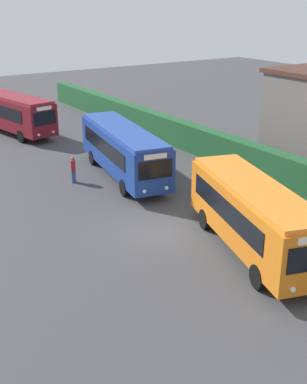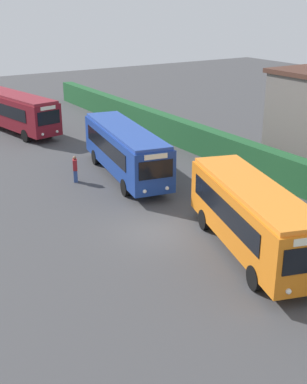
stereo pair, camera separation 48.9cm
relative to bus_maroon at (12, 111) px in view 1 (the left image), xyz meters
The scene contains 7 objects.
ground_plane 22.70m from the bus_maroon, ahead, with size 111.79×111.79×0.00m, color #424244.
bus_maroon is the anchor object (origin of this frame).
bus_blue 14.78m from the bus_maroon, ahead, with size 10.61×4.23×3.17m.
bus_orange 26.72m from the bus_maroon, ahead, with size 9.58×5.12×3.19m.
person_left 13.93m from the bus_maroon, ahead, with size 0.53×0.42×1.66m.
hedge_row 24.47m from the bus_maroon, 22.37° to the left, with size 67.89×1.02×2.00m, color #20562D.
traffic_cone 7.53m from the bus_maroon, 70.50° to the left, with size 0.36×0.36×0.60m, color orange.
Camera 1 is at (18.79, -12.60, 10.76)m, focal length 47.69 mm.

